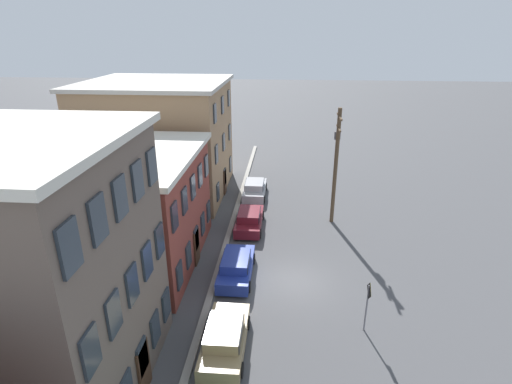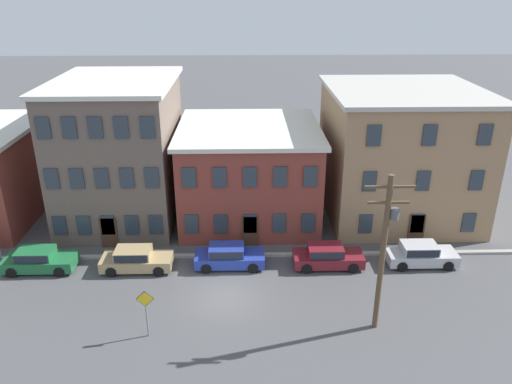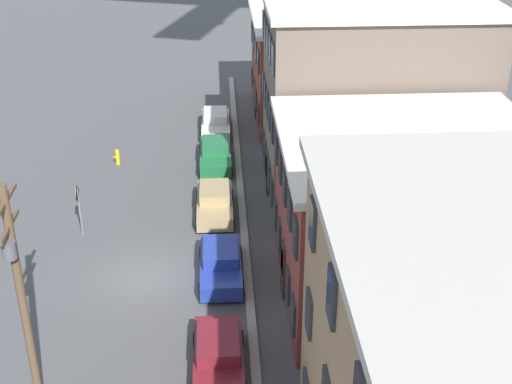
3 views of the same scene
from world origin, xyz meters
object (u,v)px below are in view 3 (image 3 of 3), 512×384
object	(u,v)px
car_white	(216,122)
car_tan	(215,201)
utility_pole	(20,293)
car_blue	(221,261)
car_green	(215,153)
car_maroon	(218,354)
caution_sign	(79,203)
fire_hydrant	(117,157)

from	to	relation	value
car_white	car_tan	distance (m)	11.09
car_tan	utility_pole	xyz separation A→B (m)	(13.69, -6.01, 4.07)
car_tan	car_blue	xyz separation A→B (m)	(5.81, 0.24, 0.00)
car_green	utility_pole	distance (m)	21.08
car_maroon	utility_pole	bearing A→B (deg)	-74.92
car_blue	car_maroon	xyz separation A→B (m)	(6.24, -0.17, 0.00)
caution_sign	fire_hydrant	bearing A→B (deg)	174.70
caution_sign	utility_pole	world-z (taller)	utility_pole
car_blue	fire_hydrant	distance (m)	13.63
car_green	fire_hydrant	xyz separation A→B (m)	(-0.38, -5.79, -0.27)
caution_sign	car_white	bearing A→B (deg)	153.01
fire_hydrant	car_green	bearing A→B (deg)	86.26
car_blue	car_green	bearing A→B (deg)	-179.24
car_tan	caution_sign	distance (m)	6.83
car_green	caution_sign	distance (m)	10.36
car_green	car_tan	world-z (taller)	same
utility_pole	caution_sign	bearing A→B (deg)	-177.72
caution_sign	fire_hydrant	xyz separation A→B (m)	(-8.32, 0.77, -1.33)
utility_pole	car_tan	bearing A→B (deg)	156.28
car_green	car_maroon	xyz separation A→B (m)	(18.12, -0.01, 0.00)
car_tan	car_maroon	world-z (taller)	same
car_green	car_tan	bearing A→B (deg)	-0.74
car_green	utility_pole	xyz separation A→B (m)	(19.76, -6.09, 4.07)
car_white	car_maroon	distance (m)	23.14
car_green	utility_pole	size ratio (longest dim) A/B	0.51
car_white	utility_pole	distance (m)	25.85
car_white	car_tan	size ratio (longest dim) A/B	1.00
car_white	caution_sign	size ratio (longest dim) A/B	1.62
car_white	fire_hydrant	world-z (taller)	car_white
car_white	utility_pole	size ratio (longest dim) A/B	0.51
car_blue	car_tan	bearing A→B (deg)	-177.68
caution_sign	utility_pole	size ratio (longest dim) A/B	0.32
car_white	fire_hydrant	bearing A→B (deg)	-51.49
utility_pole	car_white	bearing A→B (deg)	166.10
fire_hydrant	car_white	bearing A→B (deg)	128.51
caution_sign	car_blue	bearing A→B (deg)	59.62
caution_sign	car_maroon	bearing A→B (deg)	32.78
caution_sign	utility_pole	xyz separation A→B (m)	(11.82, 0.47, 3.01)
car_green	utility_pole	bearing A→B (deg)	-17.13
car_white	car_green	bearing A→B (deg)	-0.44
car_tan	fire_hydrant	xyz separation A→B (m)	(-6.45, -5.71, -0.27)
car_white	caution_sign	world-z (taller)	caution_sign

